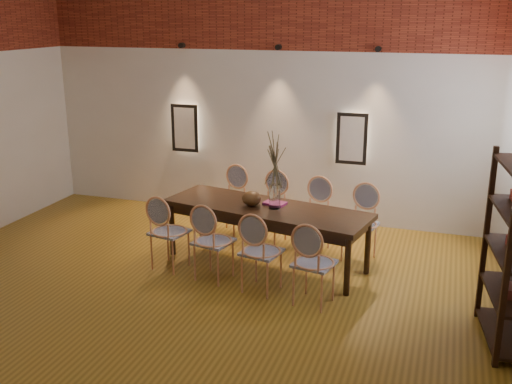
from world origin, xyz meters
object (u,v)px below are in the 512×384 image
(chair_near_c, at_px, (262,252))
(chair_far_b, at_px, (270,209))
(chair_near_d, at_px, (314,263))
(chair_near_b, at_px, (214,241))
(bowl, at_px, (252,198))
(chair_far_a, at_px, (230,202))
(chair_far_c, at_px, (313,216))
(vase, at_px, (275,196))
(book, at_px, (275,203))
(chair_far_d, at_px, (360,225))
(chair_near_a, at_px, (170,232))
(dining_table, at_px, (266,235))

(chair_near_c, xyz_separation_m, chair_far_b, (-0.36, 1.48, 0.00))
(chair_near_c, bearing_deg, chair_near_d, -0.00)
(chair_near_b, distance_m, bowl, 0.75)
(chair_far_a, bearing_deg, chair_near_d, 144.24)
(chair_far_c, bearing_deg, chair_near_c, 90.00)
(vase, height_order, book, vase)
(chair_near_b, distance_m, chair_far_d, 1.88)
(chair_near_c, relative_size, chair_far_d, 1.00)
(book, bearing_deg, chair_near_d, -53.31)
(chair_near_b, bearing_deg, chair_far_c, 65.17)
(chair_near_b, xyz_separation_m, book, (0.53, 0.73, 0.30))
(chair_far_a, distance_m, chair_far_d, 1.92)
(chair_near_a, distance_m, chair_near_b, 0.64)
(chair_far_b, bearing_deg, chair_far_d, 180.00)
(chair_far_c, bearing_deg, chair_near_a, 47.21)
(chair_near_b, relative_size, chair_far_a, 1.00)
(chair_near_c, height_order, chair_far_c, same)
(chair_near_d, relative_size, chair_far_a, 1.00)
(chair_near_d, height_order, chair_far_d, same)
(chair_far_b, distance_m, bowl, 0.84)
(vase, bearing_deg, chair_near_a, -158.53)
(chair_near_b, distance_m, chair_near_c, 0.64)
(chair_near_a, bearing_deg, chair_near_c, 0.00)
(chair_far_b, bearing_deg, chair_far_c, 180.00)
(chair_near_c, xyz_separation_m, chair_far_c, (0.27, 1.36, 0.00))
(dining_table, relative_size, chair_near_a, 2.72)
(chair_near_c, bearing_deg, chair_near_a, -180.00)
(chair_far_b, bearing_deg, chair_far_a, -0.00)
(chair_near_b, relative_size, chair_near_c, 1.00)
(dining_table, relative_size, chair_far_d, 2.72)
(chair_near_a, height_order, vase, vase)
(vase, bearing_deg, book, 105.14)
(chair_near_c, distance_m, chair_near_d, 0.64)
(book, bearing_deg, chair_far_c, 53.38)
(dining_table, distance_m, book, 0.41)
(bowl, bearing_deg, chair_near_d, -40.68)
(bowl, bearing_deg, chair_near_a, -151.90)
(chair_near_b, bearing_deg, chair_near_d, 0.00)
(chair_near_a, distance_m, chair_near_d, 1.92)
(chair_near_a, height_order, chair_near_d, same)
(dining_table, height_order, chair_near_a, chair_near_a)
(chair_near_b, distance_m, chair_far_b, 1.38)
(chair_near_a, bearing_deg, chair_far_b, 65.17)
(book, bearing_deg, vase, -74.86)
(bowl, bearing_deg, dining_table, 4.41)
(chair_near_a, xyz_separation_m, chair_far_b, (0.90, 1.23, 0.00))
(chair_near_c, xyz_separation_m, chair_far_d, (0.90, 1.23, 0.00))
(chair_far_a, xyz_separation_m, vase, (0.92, -0.89, 0.43))
(chair_near_c, bearing_deg, dining_table, 114.83)
(vase, bearing_deg, bowl, 178.39)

